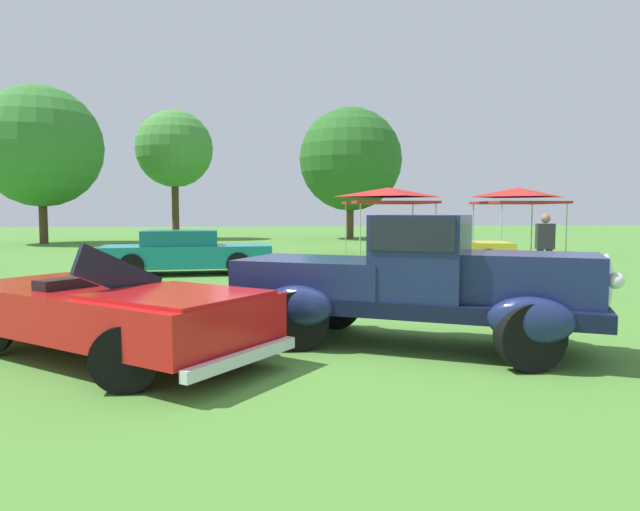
{
  "coord_description": "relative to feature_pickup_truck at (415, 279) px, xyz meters",
  "views": [
    {
      "loc": [
        -1.57,
        -7.11,
        1.74
      ],
      "look_at": [
        -0.15,
        3.09,
        0.95
      ],
      "focal_mm": 31.99,
      "sensor_mm": 36.0,
      "label": 1
    }
  ],
  "objects": [
    {
      "name": "canopy_tent_center_field",
      "position": [
        8.97,
        14.85,
        1.55
      ],
      "size": [
        2.97,
        2.97,
        2.71
      ],
      "color": "#B7B7BC",
      "rests_on": "ground_plane"
    },
    {
      "name": "spectator_near_truck",
      "position": [
        4.87,
        5.47,
        0.04
      ],
      "size": [
        0.45,
        0.33,
        1.69
      ],
      "color": "#283351",
      "rests_on": "ground_plane"
    },
    {
      "name": "treeline_mid_left",
      "position": [
        -6.28,
        29.87,
        4.76
      ],
      "size": [
        4.78,
        4.78,
        8.05
      ],
      "color": "#47331E",
      "rests_on": "ground_plane"
    },
    {
      "name": "treeline_center",
      "position": [
        4.72,
        28.76,
        4.16
      ],
      "size": [
        6.5,
        6.5,
        8.29
      ],
      "color": "brown",
      "rests_on": "ground_plane"
    },
    {
      "name": "canopy_tent_left_field",
      "position": [
        3.69,
        15.37,
        1.55
      ],
      "size": [
        3.27,
        3.27,
        2.71
      ],
      "color": "#B7B7BC",
      "rests_on": "ground_plane"
    },
    {
      "name": "show_car_yellow",
      "position": [
        3.91,
        9.93,
        -0.27
      ],
      "size": [
        4.39,
        2.4,
        1.22
      ],
      "color": "yellow",
      "rests_on": "ground_plane"
    },
    {
      "name": "ground_plane",
      "position": [
        -0.65,
        0.06,
        -0.87
      ],
      "size": [
        120.0,
        120.0,
        0.0
      ],
      "primitive_type": "plane",
      "color": "#4C8433"
    },
    {
      "name": "neighbor_convertible",
      "position": [
        -3.73,
        -0.1,
        -0.29
      ],
      "size": [
        4.3,
        4.0,
        1.4
      ],
      "color": "red",
      "rests_on": "ground_plane"
    },
    {
      "name": "treeline_far_left",
      "position": [
        -12.77,
        25.49,
        4.33
      ],
      "size": [
        6.45,
        6.45,
        8.44
      ],
      "color": "#47331E",
      "rests_on": "ground_plane"
    },
    {
      "name": "feature_pickup_truck",
      "position": [
        0.0,
        0.0,
        0.0
      ],
      "size": [
        4.72,
        3.45,
        1.7
      ],
      "color": "black",
      "rests_on": "ground_plane"
    },
    {
      "name": "show_car_teal",
      "position": [
        -3.75,
        9.16,
        -0.27
      ],
      "size": [
        4.68,
        1.93,
        1.22
      ],
      "color": "teal",
      "rests_on": "ground_plane"
    }
  ]
}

